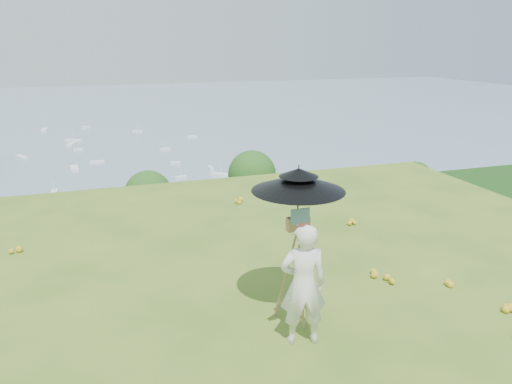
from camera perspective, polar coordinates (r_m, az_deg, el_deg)
name	(u,v)px	position (r m, az deg, el deg)	size (l,w,h in m)	color
ground	(309,280)	(8.84, 6.04, -10.02)	(14.00, 14.00, 0.00)	#466E1F
shoreline_tier	(126,279)	(91.42, -14.60, -9.57)	(170.00, 28.00, 8.00)	slate
bay_water	(99,124)	(250.07, -17.54, 7.44)	(700.00, 700.00, 0.00)	#6F8E9E
slope_trees	(144,261)	(46.35, -12.72, -7.68)	(110.00, 50.00, 6.00)	#1E5419
harbor_town	(123,244)	(88.77, -14.91, -5.81)	(110.00, 22.00, 5.00)	beige
moored_boats	(65,162)	(172.55, -20.98, 3.22)	(140.00, 140.00, 0.70)	white
wildflowers	(303,271)	(9.02, 5.39, -9.00)	(10.00, 10.50, 0.12)	gold
painter	(303,285)	(6.80, 5.39, -10.49)	(0.64, 0.42, 1.74)	silver
field_easel	(297,264)	(7.34, 4.71, -8.25)	(0.67, 0.67, 1.75)	#A16943
sun_umbrella	(298,197)	(6.99, 4.83, -0.53)	(1.32, 1.32, 0.92)	black
painter_cap	(305,227)	(6.46, 5.59, -4.01)	(0.21, 0.25, 0.10)	#CF7181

